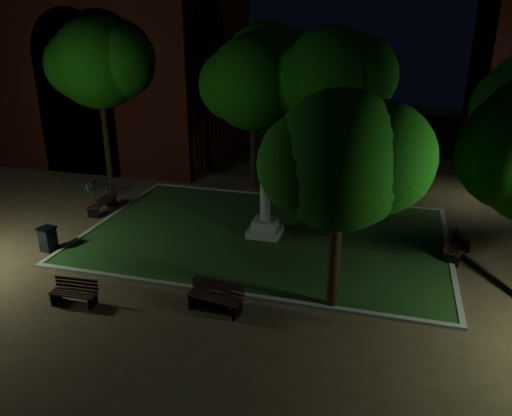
{
  "coord_description": "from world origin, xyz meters",
  "views": [
    {
      "loc": [
        4.98,
        -17.22,
        8.92
      ],
      "look_at": [
        -0.13,
        1.0,
        1.67
      ],
      "focal_mm": 35.0,
      "sensor_mm": 36.0,
      "label": 1
    }
  ],
  "objects_px": {
    "bench_west_near": "(74,293)",
    "bench_left_side": "(103,204)",
    "trash_bin": "(48,239)",
    "bicycle": "(100,186)",
    "bench_right_side": "(456,247)",
    "bench_far_side": "(340,190)",
    "monument": "(265,216)",
    "bench_near_right": "(211,295)",
    "bench_near_left": "(216,297)"
  },
  "relations": [
    {
      "from": "bicycle",
      "to": "bench_far_side",
      "type": "bearing_deg",
      "value": -73.25
    },
    {
      "from": "bench_west_near",
      "to": "bench_left_side",
      "type": "bearing_deg",
      "value": 112.04
    },
    {
      "from": "bench_west_near",
      "to": "bench_left_side",
      "type": "height_order",
      "value": "bench_left_side"
    },
    {
      "from": "bench_right_side",
      "to": "bench_far_side",
      "type": "height_order",
      "value": "bench_right_side"
    },
    {
      "from": "bench_far_side",
      "to": "bench_west_near",
      "type": "bearing_deg",
      "value": 48.44
    },
    {
      "from": "bicycle",
      "to": "bench_west_near",
      "type": "bearing_deg",
      "value": -149.19
    },
    {
      "from": "bench_west_near",
      "to": "trash_bin",
      "type": "bearing_deg",
      "value": 133.42
    },
    {
      "from": "bench_right_side",
      "to": "bicycle",
      "type": "xyz_separation_m",
      "value": [
        -17.68,
        2.91,
        0.03
      ]
    },
    {
      "from": "bench_right_side",
      "to": "bench_far_side",
      "type": "xyz_separation_m",
      "value": [
        -5.24,
        5.96,
        -0.05
      ]
    },
    {
      "from": "bench_right_side",
      "to": "bicycle",
      "type": "distance_m",
      "value": 17.91
    },
    {
      "from": "bench_near_left",
      "to": "bench_near_right",
      "type": "distance_m",
      "value": 0.38
    },
    {
      "from": "trash_bin",
      "to": "bicycle",
      "type": "relative_size",
      "value": 0.54
    },
    {
      "from": "bench_left_side",
      "to": "bicycle",
      "type": "xyz_separation_m",
      "value": [
        -1.62,
        2.31,
        0.03
      ]
    },
    {
      "from": "bench_west_near",
      "to": "bench_far_side",
      "type": "relative_size",
      "value": 0.95
    },
    {
      "from": "bench_west_near",
      "to": "bicycle",
      "type": "xyz_separation_m",
      "value": [
        -5.24,
        9.92,
        0.09
      ]
    },
    {
      "from": "monument",
      "to": "bench_left_side",
      "type": "bearing_deg",
      "value": 175.82
    },
    {
      "from": "monument",
      "to": "bench_far_side",
      "type": "distance_m",
      "value": 6.5
    },
    {
      "from": "bench_left_side",
      "to": "trash_bin",
      "type": "relative_size",
      "value": 1.75
    },
    {
      "from": "trash_bin",
      "to": "bench_west_near",
      "type": "bearing_deg",
      "value": -43.23
    },
    {
      "from": "bench_near_right",
      "to": "trash_bin",
      "type": "xyz_separation_m",
      "value": [
        -7.83,
        2.12,
        0.14
      ]
    },
    {
      "from": "bench_far_side",
      "to": "bicycle",
      "type": "distance_m",
      "value": 12.81
    },
    {
      "from": "bicycle",
      "to": "bench_right_side",
      "type": "bearing_deg",
      "value": -96.36
    },
    {
      "from": "monument",
      "to": "bench_near_right",
      "type": "bearing_deg",
      "value": -93.06
    },
    {
      "from": "bench_west_near",
      "to": "bench_far_side",
      "type": "height_order",
      "value": "bench_far_side"
    },
    {
      "from": "monument",
      "to": "trash_bin",
      "type": "relative_size",
      "value": 3.16
    },
    {
      "from": "bench_near_left",
      "to": "bench_west_near",
      "type": "xyz_separation_m",
      "value": [
        -4.65,
        -0.9,
        -0.07
      ]
    },
    {
      "from": "bench_far_side",
      "to": "trash_bin",
      "type": "distance_m",
      "value": 14.43
    },
    {
      "from": "bench_left_side",
      "to": "trash_bin",
      "type": "xyz_separation_m",
      "value": [
        0.15,
        -4.36,
        0.06
      ]
    },
    {
      "from": "bench_near_right",
      "to": "bench_right_side",
      "type": "height_order",
      "value": "bench_right_side"
    },
    {
      "from": "monument",
      "to": "bench_far_side",
      "type": "xyz_separation_m",
      "value": [
        2.52,
        5.97,
        -0.55
      ]
    },
    {
      "from": "bench_near_right",
      "to": "bench_right_side",
      "type": "bearing_deg",
      "value": 39.5
    },
    {
      "from": "monument",
      "to": "bench_west_near",
      "type": "relative_size",
      "value": 2.02
    },
    {
      "from": "monument",
      "to": "bench_left_side",
      "type": "relative_size",
      "value": 1.8
    },
    {
      "from": "trash_bin",
      "to": "bench_left_side",
      "type": "bearing_deg",
      "value": 92.02
    },
    {
      "from": "bench_west_near",
      "to": "bench_left_side",
      "type": "relative_size",
      "value": 0.89
    },
    {
      "from": "bench_left_side",
      "to": "trash_bin",
      "type": "bearing_deg",
      "value": 2.63
    },
    {
      "from": "bench_near_right",
      "to": "bench_right_side",
      "type": "xyz_separation_m",
      "value": [
        8.07,
        5.88,
        0.08
      ]
    },
    {
      "from": "bench_left_side",
      "to": "bench_far_side",
      "type": "bearing_deg",
      "value": 116.96
    },
    {
      "from": "bench_near_left",
      "to": "bicycle",
      "type": "distance_m",
      "value": 13.38
    },
    {
      "from": "bench_right_side",
      "to": "trash_bin",
      "type": "xyz_separation_m",
      "value": [
        -15.9,
        -3.76,
        0.06
      ]
    },
    {
      "from": "bench_left_side",
      "to": "bench_far_side",
      "type": "xyz_separation_m",
      "value": [
        10.82,
        5.36,
        -0.05
      ]
    },
    {
      "from": "bench_near_left",
      "to": "bench_near_right",
      "type": "bearing_deg",
      "value": 148.78
    },
    {
      "from": "bench_near_right",
      "to": "bench_right_side",
      "type": "distance_m",
      "value": 9.99
    },
    {
      "from": "trash_bin",
      "to": "bicycle",
      "type": "distance_m",
      "value": 6.9
    },
    {
      "from": "monument",
      "to": "bench_right_side",
      "type": "xyz_separation_m",
      "value": [
        7.76,
        0.01,
        -0.5
      ]
    },
    {
      "from": "bench_right_side",
      "to": "bicycle",
      "type": "height_order",
      "value": "bicycle"
    },
    {
      "from": "bench_far_side",
      "to": "trash_bin",
      "type": "bearing_deg",
      "value": 29.84
    },
    {
      "from": "bench_left_side",
      "to": "bench_right_side",
      "type": "relative_size",
      "value": 0.95
    },
    {
      "from": "bench_near_left",
      "to": "bench_west_near",
      "type": "relative_size",
      "value": 1.2
    },
    {
      "from": "monument",
      "to": "trash_bin",
      "type": "height_order",
      "value": "monument"
    }
  ]
}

